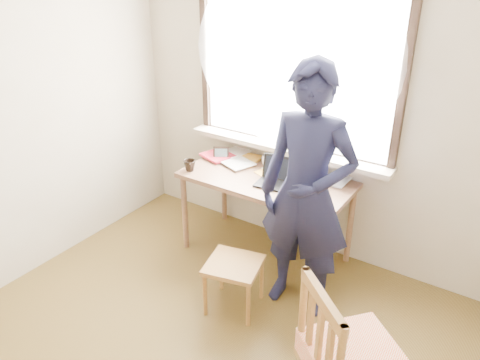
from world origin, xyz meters
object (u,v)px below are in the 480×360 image
Objects in this scene: desk at (266,186)px; mug_dark at (190,166)px; mug_white at (270,161)px; work_chair at (234,270)px; person at (307,194)px; laptop at (277,178)px.

mug_dark is at bearing -158.69° from desk.
mug_white reaches higher than work_chair.
desk is 0.26m from mug_white.
mug_white is 0.88m from person.
desk is at bearing -65.70° from mug_white.
person reaches higher than desk.
desk is 3.03× the size of work_chair.
mug_white is at bearing 133.38° from person.
person is (0.55, -0.39, 0.26)m from desk.
work_chair is (0.04, -0.69, -0.47)m from laptop.
desk is 0.18m from laptop.
laptop reaches higher than work_chair.
laptop is 0.18× the size of person.
laptop is 0.32m from mug_white.
mug_dark is 1.18m from person.
desk is 0.75× the size of person.
mug_white is 1.31× the size of mug_dark.
work_chair is at bearing -143.12° from person.
mug_dark is at bearing -139.68° from mug_white.
mug_dark is 0.06× the size of person.
laptop is 2.40× the size of mug_white.
person is (0.43, -0.35, 0.13)m from laptop.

